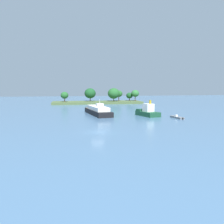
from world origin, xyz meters
The scene contains 6 objects.
ground_plane centered at (0.00, 0.00, 0.00)m, with size 400.00×400.00×0.00m, color #476B8E.
treeline_island centered at (13.70, 85.16, 2.89)m, with size 51.29×15.87×8.93m.
small_motorboat centered at (26.55, 16.69, 0.28)m, with size 1.98×6.14×1.03m.
tugboat centered at (19.66, 23.91, 1.37)m, with size 6.25×9.55×5.26m.
white_riverboat centered at (4.14, 30.93, 1.37)m, with size 7.50×19.99×5.41m.
channel_buoy_red centered at (23.14, 30.09, 0.81)m, with size 0.70×0.70×1.90m.
Camera 1 is at (-6.28, -46.78, 9.33)m, focal length 36.54 mm.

